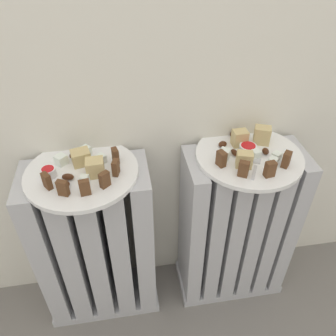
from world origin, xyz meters
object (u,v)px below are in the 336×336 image
radiator_left (97,246)px  jam_bowl_right (248,148)px  radiator_right (235,229)px  plate_left (82,172)px  jam_bowl_left (49,172)px  fork (255,167)px  plate_right (249,156)px

radiator_left → jam_bowl_right: bearing=1.6°
radiator_right → plate_left: plate_left is taller
jam_bowl_left → fork: jam_bowl_left is taller
radiator_right → plate_right: plate_right is taller
radiator_right → fork: fork is taller
plate_left → jam_bowl_left: (-0.08, -0.01, 0.02)m
plate_left → plate_right: bearing=0.0°
plate_right → jam_bowl_right: jam_bowl_right is taller
radiator_left → fork: 0.54m
jam_bowl_left → jam_bowl_right: bearing=2.4°
plate_right → fork: size_ratio=3.32×
radiator_left → plate_left: plate_left is taller
radiator_right → fork: size_ratio=6.55×
radiator_left → fork: fork is taller
jam_bowl_left → jam_bowl_right: (0.52, 0.02, -0.00)m
radiator_right → jam_bowl_right: jam_bowl_right is taller
radiator_right → jam_bowl_left: size_ratio=15.64×
radiator_left → plate_left: size_ratio=1.97×
jam_bowl_left → plate_right: bearing=1.0°
plate_left → plate_right: size_ratio=1.00×
plate_left → plate_right: same height
plate_left → jam_bowl_right: 0.45m
radiator_left → fork: size_ratio=6.55×
radiator_right → plate_right: size_ratio=1.97×
radiator_left → plate_right: 0.54m
plate_left → jam_bowl_left: jam_bowl_left is taller
jam_bowl_left → jam_bowl_right: jam_bowl_left is taller
radiator_left → jam_bowl_right: (0.45, 0.01, 0.31)m
plate_left → jam_bowl_left: bearing=-173.3°
fork → jam_bowl_right: bearing=87.3°
radiator_left → radiator_right: bearing=0.0°
radiator_right → jam_bowl_left: jam_bowl_left is taller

